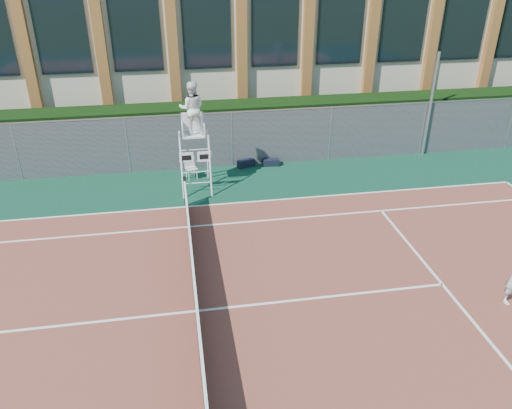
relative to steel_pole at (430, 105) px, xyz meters
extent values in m
plane|color=#233814|center=(-10.11, -8.70, -2.12)|extent=(120.00, 120.00, 0.00)
cube|color=#0D3B25|center=(-10.11, -7.70, -2.11)|extent=(36.00, 20.00, 0.01)
cube|color=brown|center=(-10.11, -8.70, -2.10)|extent=(23.77, 10.97, 0.02)
cylinder|color=black|center=(-10.11, -3.10, -1.57)|extent=(0.10, 0.10, 1.10)
cube|color=black|center=(-10.11, -8.70, -1.66)|extent=(0.03, 11.00, 0.86)
cube|color=white|center=(-10.11, -8.70, -1.20)|extent=(0.06, 11.20, 0.07)
cube|color=black|center=(-10.11, 1.30, -1.02)|extent=(40.00, 1.40, 2.20)
cube|color=beige|center=(-10.11, 9.30, 1.88)|extent=(44.00, 10.00, 8.00)
cylinder|color=#9EA0A5|center=(0.00, 0.00, 0.00)|extent=(0.12, 0.12, 4.24)
cylinder|color=white|center=(-10.16, -2.25, -1.10)|extent=(0.06, 0.59, 2.13)
cylinder|color=white|center=(-9.17, -2.25, -1.10)|extent=(0.06, 0.59, 2.13)
cylinder|color=white|center=(-10.16, -1.15, -1.10)|extent=(0.06, 0.59, 2.13)
cylinder|color=white|center=(-9.17, -1.15, -1.10)|extent=(0.06, 0.59, 2.13)
cube|color=white|center=(-9.66, -1.70, -0.09)|extent=(0.77, 0.66, 0.06)
cube|color=white|center=(-9.66, -1.39, 0.30)|extent=(0.77, 0.05, 0.66)
cube|color=white|center=(-9.97, -2.14, -0.74)|extent=(0.48, 0.03, 0.37)
cube|color=white|center=(-9.36, -2.14, -0.74)|extent=(0.48, 0.03, 0.37)
imported|color=white|center=(-9.66, -1.65, 0.85)|extent=(0.92, 0.74, 1.80)
cube|color=silver|center=(-9.79, -0.87, -1.70)|extent=(0.48, 0.48, 0.04)
cube|color=silver|center=(-9.84, -0.70, -1.48)|extent=(0.39, 0.15, 0.42)
cylinder|color=silver|center=(-9.90, -1.07, -1.91)|extent=(0.03, 0.03, 0.39)
cylinder|color=silver|center=(-9.60, -0.98, -1.91)|extent=(0.03, 0.03, 0.39)
cylinder|color=silver|center=(-9.99, -0.76, -1.91)|extent=(0.03, 0.03, 0.39)
cylinder|color=silver|center=(-9.69, -0.68, -1.91)|extent=(0.03, 0.03, 0.39)
cube|color=black|center=(-7.60, -0.10, -1.96)|extent=(0.74, 0.47, 0.29)
cube|color=black|center=(-6.59, -0.15, -1.98)|extent=(0.68, 0.33, 0.26)
camera|label=1|loc=(-10.27, -18.30, 5.78)|focal=35.00mm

